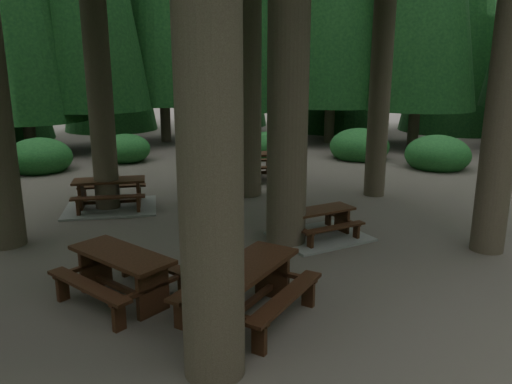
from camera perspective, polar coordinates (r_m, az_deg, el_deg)
ground at (r=10.29m, az=0.54°, el=-7.01°), size 80.00×80.00×0.00m
picnic_table_a at (r=11.21m, az=7.31°, el=-4.17°), size 2.11×1.80×0.67m
picnic_table_b at (r=8.44m, az=-15.07°, el=-8.47°), size 2.00×2.25×0.82m
picnic_table_c at (r=13.90m, az=-16.30°, el=-0.71°), size 2.94×2.73×0.80m
picnic_table_d at (r=16.80m, az=-0.97°, el=3.46°), size 2.51×2.33×0.87m
picnic_table_e at (r=7.63m, az=-1.00°, el=-10.30°), size 2.46×2.28×0.85m
shrub_ring at (r=11.12m, az=1.31°, el=-3.17°), size 23.86×24.64×1.49m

